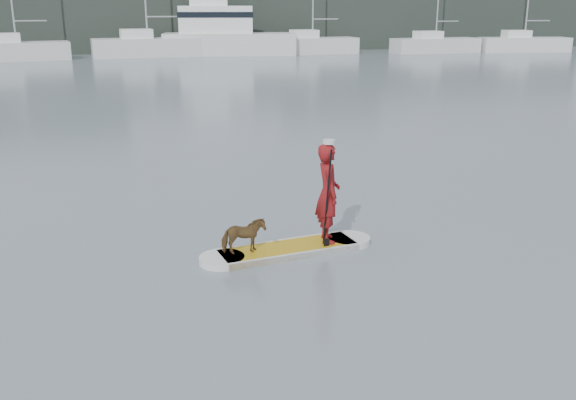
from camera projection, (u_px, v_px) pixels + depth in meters
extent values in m
plane|color=slate|center=(300.00, 228.00, 12.96)|extent=(140.00, 140.00, 0.00)
cube|color=#BF9412|center=(288.00, 249.00, 11.63)|extent=(2.59, 1.17, 0.12)
cylinder|color=silver|center=(222.00, 260.00, 11.17)|extent=(0.80, 0.80, 0.12)
cylinder|color=silver|center=(349.00, 240.00, 12.09)|extent=(0.80, 0.80, 0.12)
cube|color=silver|center=(280.00, 243.00, 11.96)|extent=(2.48, 0.43, 0.12)
cube|color=silver|center=(296.00, 257.00, 11.30)|extent=(2.48, 0.43, 0.12)
imported|color=maroon|center=(328.00, 193.00, 11.64)|extent=(0.49, 0.70, 1.83)
cylinder|color=silver|center=(329.00, 142.00, 11.36)|extent=(0.22, 0.22, 0.07)
imported|color=#51341B|center=(243.00, 236.00, 11.21)|extent=(0.78, 0.39, 0.64)
cylinder|color=black|center=(327.00, 200.00, 11.37)|extent=(0.08, 0.30, 1.89)
cube|color=black|center=(326.00, 247.00, 11.63)|extent=(0.10, 0.03, 0.32)
cube|color=silver|center=(17.00, 51.00, 51.53)|extent=(8.33, 3.95, 1.44)
cube|color=white|center=(5.00, 38.00, 50.91)|extent=(2.52, 2.21, 0.72)
cylinder|color=#B7B7BC|center=(30.00, 21.00, 51.31)|extent=(2.44, 0.51, 0.10)
cube|color=silver|center=(148.00, 47.00, 55.23)|extent=(9.56, 3.73, 1.56)
cube|color=white|center=(136.00, 34.00, 54.59)|extent=(2.79, 2.25, 0.78)
cylinder|color=#B7B7BC|center=(162.00, 17.00, 54.90)|extent=(2.67, 0.35, 0.11)
cube|color=silver|center=(313.00, 46.00, 58.55)|extent=(8.31, 3.15, 1.43)
cube|color=white|center=(304.00, 34.00, 58.00)|extent=(2.40, 1.99, 0.71)
cylinder|color=#B7B7BC|center=(325.00, 19.00, 58.22)|extent=(2.45, 0.25, 0.10)
cube|color=silver|center=(435.00, 45.00, 59.86)|extent=(8.48, 3.03, 1.32)
cube|color=white|center=(428.00, 35.00, 59.32)|extent=(2.45, 1.88, 0.66)
cylinder|color=#B7B7BC|center=(448.00, 21.00, 59.56)|extent=(2.27, 0.25, 0.09)
cube|color=silver|center=(230.00, 44.00, 57.16)|extent=(12.04, 5.48, 1.90)
cube|color=white|center=(216.00, 20.00, 56.46)|extent=(6.77, 3.90, 2.32)
cube|color=black|center=(216.00, 15.00, 56.34)|extent=(6.90, 3.99, 0.47)
cube|color=black|center=(155.00, 19.00, 61.23)|extent=(90.00, 6.00, 6.00)
cube|color=black|center=(44.00, 3.00, 59.39)|extent=(14.00, 4.00, 9.00)
cube|color=black|center=(332.00, 8.00, 66.07)|extent=(10.00, 4.00, 8.00)
cube|color=silver|center=(524.00, 45.00, 60.97)|extent=(8.64, 3.77, 1.34)
cube|color=white|center=(516.00, 34.00, 60.61)|extent=(2.58, 2.09, 0.67)
cylinder|color=#B7B7BC|center=(538.00, 21.00, 60.43)|extent=(2.28, 0.46, 0.10)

